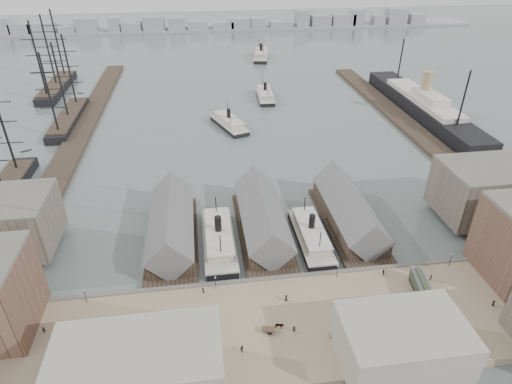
{
  "coord_description": "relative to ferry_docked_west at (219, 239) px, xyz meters",
  "views": [
    {
      "loc": [
        -16.12,
        -83.73,
        75.22
      ],
      "look_at": [
        0.0,
        30.0,
        6.0
      ],
      "focal_mm": 30.0,
      "sensor_mm": 36.0,
      "label": 1
    }
  ],
  "objects": [
    {
      "name": "ground",
      "position": [
        13.0,
        -12.32,
        -2.42
      ],
      "size": [
        900.0,
        900.0,
        0.0
      ],
      "primitive_type": "plane",
      "color": "#4D5A58",
      "rests_on": "ground"
    },
    {
      "name": "quay",
      "position": [
        13.0,
        -32.32,
        -1.42
      ],
      "size": [
        180.0,
        30.0,
        2.0
      ],
      "primitive_type": "cube",
      "color": "gray",
      "rests_on": "ground"
    },
    {
      "name": "seawall",
      "position": [
        13.0,
        -17.52,
        -1.27
      ],
      "size": [
        180.0,
        1.2,
        2.3
      ],
      "primitive_type": "cube",
      "color": "#59544C",
      "rests_on": "ground"
    },
    {
      "name": "west_wharf",
      "position": [
        -55.0,
        87.68,
        -1.62
      ],
      "size": [
        10.0,
        220.0,
        1.6
      ],
      "primitive_type": "cube",
      "color": "#2D231C",
      "rests_on": "ground"
    },
    {
      "name": "east_wharf",
      "position": [
        91.0,
        77.68,
        -1.62
      ],
      "size": [
        10.0,
        180.0,
        1.6
      ],
      "primitive_type": "cube",
      "color": "#2D231C",
      "rests_on": "ground"
    },
    {
      "name": "ferry_shed_west",
      "position": [
        -13.0,
        4.56,
        2.22
      ],
      "size": [
        14.0,
        42.0,
        12.6
      ],
      "color": "#2D231C",
      "rests_on": "ground"
    },
    {
      "name": "ferry_shed_center",
      "position": [
        13.0,
        4.56,
        2.22
      ],
      "size": [
        14.0,
        42.0,
        12.6
      ],
      "color": "#2D231C",
      "rests_on": "ground"
    },
    {
      "name": "ferry_shed_east",
      "position": [
        39.0,
        4.56,
        2.22
      ],
      "size": [
        14.0,
        42.0,
        12.6
      ],
      "color": "#2D231C",
      "rests_on": "ground"
    },
    {
      "name": "warehouse_west_back",
      "position": [
        -57.0,
        5.68,
        6.58
      ],
      "size": [
        26.0,
        20.0,
        14.0
      ],
      "primitive_type": "cube",
      "color": "#60564C",
      "rests_on": "west_land"
    },
    {
      "name": "warehouse_east_back",
      "position": [
        81.0,
        2.68,
        7.08
      ],
      "size": [
        28.0,
        20.0,
        15.0
      ],
      "primitive_type": "cube",
      "color": "#60564C",
      "rests_on": "east_land"
    },
    {
      "name": "street_bldg_center",
      "position": [
        33.0,
        -44.32,
        4.58
      ],
      "size": [
        24.0,
        16.0,
        10.0
      ],
      "primitive_type": "cube",
      "color": "gray",
      "rests_on": "quay"
    },
    {
      "name": "street_bldg_west",
      "position": [
        -17.0,
        -44.32,
        5.58
      ],
      "size": [
        30.0,
        16.0,
        12.0
      ],
      "primitive_type": "cube",
      "color": "gray",
      "rests_on": "quay"
    },
    {
      "name": "lamp_post_far_w",
      "position": [
        -32.0,
        -19.32,
        2.29
      ],
      "size": [
        0.44,
        0.44,
        3.92
      ],
      "color": "black",
      "rests_on": "quay"
    },
    {
      "name": "lamp_post_near_w",
      "position": [
        -2.0,
        -19.32,
        2.29
      ],
      "size": [
        0.44,
        0.44,
        3.92
      ],
      "color": "black",
      "rests_on": "quay"
    },
    {
      "name": "lamp_post_near_e",
      "position": [
        28.0,
        -19.32,
        2.29
      ],
      "size": [
        0.44,
        0.44,
        3.92
      ],
      "color": "black",
      "rests_on": "quay"
    },
    {
      "name": "lamp_post_far_e",
      "position": [
        58.0,
        -19.32,
        2.29
      ],
      "size": [
        0.44,
        0.44,
        3.92
      ],
      "color": "black",
      "rests_on": "quay"
    },
    {
      "name": "far_shore",
      "position": [
        10.93,
        321.82,
        1.49
      ],
      "size": [
        500.0,
        40.0,
        15.72
      ],
      "color": "gray",
      "rests_on": "ground"
    },
    {
      "name": "ferry_docked_west",
      "position": [
        0.0,
        0.0,
        0.0
      ],
      "size": [
        8.67,
        28.91,
        10.33
      ],
      "color": "black",
      "rests_on": "ground"
    },
    {
      "name": "ferry_docked_east",
      "position": [
        26.0,
        -1.64,
        -0.2
      ],
      "size": [
        7.97,
        26.55,
        9.48
      ],
      "color": "black",
      "rests_on": "ground"
    },
    {
      "name": "ferry_open_near",
      "position": [
        10.31,
        85.78,
        -0.23
      ],
      "size": [
        16.51,
        27.26,
        9.35
      ],
      "rotation": [
        0.0,
        0.0,
        0.36
      ],
      "color": "black",
      "rests_on": "ground"
    },
    {
      "name": "ferry_open_mid",
      "position": [
        32.76,
        122.54,
        -0.23
      ],
      "size": [
        9.0,
        26.48,
        9.34
      ],
      "rotation": [
        0.0,
        0.0,
        -0.04
      ],
      "color": "black",
      "rests_on": "ground"
    },
    {
      "name": "ferry_open_far",
      "position": [
        43.59,
        208.07,
        0.17
      ],
      "size": [
        15.08,
        32.14,
        11.05
      ],
      "rotation": [
        0.0,
        0.0,
        -0.19
      ],
      "color": "black",
      "rests_on": "ground"
    },
    {
      "name": "sailing_ship_mid",
      "position": [
        -62.95,
        101.75,
        0.18
      ],
      "size": [
        8.83,
        51.01,
        36.3
      ],
      "color": "black",
      "rests_on": "ground"
    },
    {
      "name": "sailing_ship_far",
      "position": [
        -80.5,
        152.59,
        0.49
      ],
      "size": [
        9.8,
        54.47,
        40.31
      ],
      "color": "black",
      "rests_on": "ground"
    },
    {
      "name": "ocean_steamer",
      "position": [
        105.0,
        90.06,
        2.02
      ],
      "size": [
        14.12,
        103.17,
        20.63
      ],
      "color": "black",
      "rests_on": "ground"
    },
    {
      "name": "tram",
      "position": [
        45.99,
        -27.69,
        1.59
      ],
      "size": [
        4.65,
        11.33,
        3.92
      ],
      "rotation": [
        0.0,
        0.0,
        -0.17
      ],
      "color": "black",
      "rests_on": "quay"
    },
    {
      "name": "horse_cart_left",
      "position": [
        -17.85,
        -28.43,
        0.36
      ],
      "size": [
        4.63,
        1.61,
        1.5
      ],
      "rotation": [
        0.0,
        0.0,
        1.61
      ],
      "color": "black",
      "rests_on": "quay"
    },
    {
      "name": "horse_cart_center",
      "position": [
        10.09,
        -33.56,
        0.41
      ],
      "size": [
        5.01,
        2.35,
        1.64
      ],
      "rotation": [
        0.0,
        0.0,
        1.32
      ],
      "color": "black",
      "rests_on": "quay"
    },
    {
      "name": "horse_cart_right",
      "position": [
        23.9,
        -37.48,
        0.34
      ],
      "size": [
        4.65,
        1.98,
        1.45
      ],
      "rotation": [
        0.0,
        0.0,
        1.46
      ],
      "color": "black",
      "rests_on": "quay"
    },
    {
      "name": "pedestrian_0",
      "position": [
        -39.22,
        -27.4,
        0.47
      ],
      "size": [
        0.76,
        0.8,
        1.78
      ],
      "primitive_type": "imported",
      "rotation": [
        0.0,
        0.0,
        0.95
      ],
      "color": "black",
      "rests_on": "quay"
    },
    {
      "name": "pedestrian_1",
      "position": [
        -23.52,
        -33.78,
        0.49
      ],
      "size": [
        0.99,
        0.83,
        1.81
      ],
      "primitive_type": "imported",
      "rotation": [
        0.0,
        0.0,
        3.32
      ],
      "color": "black",
      "rests_on": "quay"
    },
    {
      "name": "pedestrian_2",
      "position": [
        -5.09,
        -20.32,
        0.39
      ],
      "size": [
        1.1,
        1.21,
        1.63
      ],
      "primitive_type": "imported",
      "rotation": [
        0.0,
        0.0,
        5.32
      ],
      "color": "black",
      "rests_on": "quay"
    },
    {
      "name": "pedestrian_3",
      "position": [
        2.18,
        -38.16,
        0.49
      ],
      "size": [
        1.11,
        1.0,
        1.82
      ],
      "primitive_type": "imported",
      "rotation": [
        0.0,
        0.0,
        0.66
      ],
      "color": "black",
      "rests_on": "quay"
    },
    {
      "name": "pedestrian_4",
      "position": [
        14.01,
        -25.42,
        0.47
      ],
      "size": [
        1.0,
        1.03,
        1.78
      ],
      "primitive_type": "imported",
      "rotation": [
        0.0,
        0.0,
        3.98
      ],
      "color": "black",
      "rests_on": "quay"
    },
    {
      "name": "pedestrian_5",
      "position": [
        13.81,
        -34.68,
        0.49
      ],
      "size": [
        0.75,
        0.61,
        1.81
      ],
      "primitive_type": "imported",
      "rotation": [
        0.0,
        0.0,
        2.92
      ],
      "color": "black",
      "rests_on": "quay"
    },
    {
      "name": "pedestrian_6",
      "position": [
        39.73,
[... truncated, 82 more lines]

